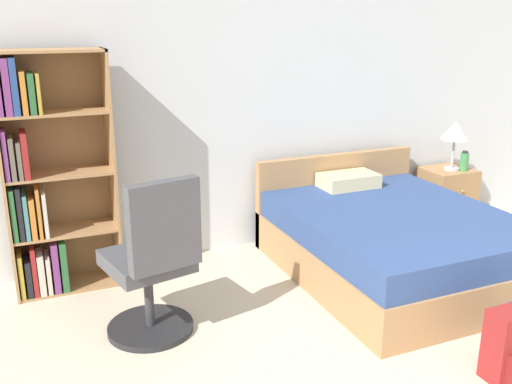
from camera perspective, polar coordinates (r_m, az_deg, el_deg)
wall_back at (r=4.98m, az=2.36°, el=9.47°), size 9.00×0.06×2.60m
bookshelf at (r=4.34m, az=-20.37°, el=0.95°), size 0.76×0.34×1.75m
bed at (r=4.65m, az=13.27°, el=-4.64°), size 1.56×1.92×0.78m
office_chair at (r=3.60m, az=-10.23°, el=-7.33°), size 0.57×0.64×1.08m
nightstand at (r=5.91m, az=18.44°, el=-0.37°), size 0.46×0.43×0.55m
table_lamp at (r=5.74m, az=19.30°, el=5.70°), size 0.27×0.27×0.47m
water_bottle at (r=5.80m, az=20.11°, el=2.90°), size 0.08×0.08×0.19m
backpack_red at (r=3.59m, az=24.24°, el=-13.94°), size 0.28×0.22×0.42m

